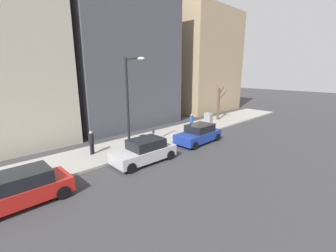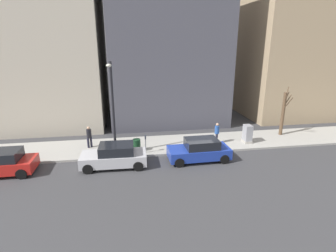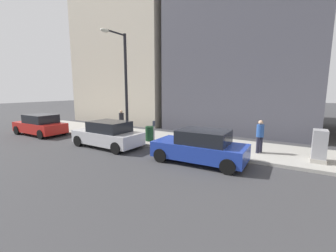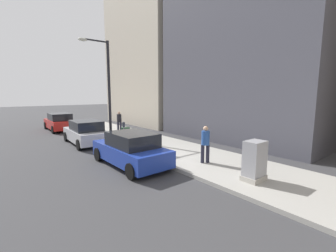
# 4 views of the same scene
# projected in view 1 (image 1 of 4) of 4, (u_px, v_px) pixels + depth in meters

# --- Properties ---
(ground_plane) EXTENTS (120.00, 120.00, 0.00)m
(ground_plane) POSITION_uv_depth(u_px,v_px,m) (191.00, 139.00, 19.67)
(ground_plane) COLOR #38383A
(sidewalk) EXTENTS (4.00, 36.00, 0.15)m
(sidewalk) POSITION_uv_depth(u_px,v_px,m) (175.00, 134.00, 21.04)
(sidewalk) COLOR #9E9B93
(sidewalk) RESTS_ON ground
(parked_car_blue) EXTENTS (2.00, 4.24, 1.52)m
(parked_car_blue) POSITION_uv_depth(u_px,v_px,m) (199.00, 134.00, 18.50)
(parked_car_blue) COLOR #1E389E
(parked_car_blue) RESTS_ON ground
(parked_car_silver) EXTENTS (2.03, 4.25, 1.52)m
(parked_car_silver) POSITION_uv_depth(u_px,v_px,m) (144.00, 151.00, 14.56)
(parked_car_silver) COLOR #B7B7BC
(parked_car_silver) RESTS_ON ground
(parked_car_red) EXTENTS (1.92, 4.20, 1.52)m
(parked_car_red) POSITION_uv_depth(u_px,v_px,m) (20.00, 189.00, 9.88)
(parked_car_red) COLOR red
(parked_car_red) RESTS_ON ground
(parking_meter) EXTENTS (0.14, 0.10, 1.35)m
(parking_meter) POSITION_uv_depth(u_px,v_px,m) (153.00, 136.00, 17.07)
(parking_meter) COLOR slate
(parking_meter) RESTS_ON sidewalk
(utility_box) EXTENTS (0.83, 0.61, 1.43)m
(utility_box) POSITION_uv_depth(u_px,v_px,m) (208.00, 120.00, 23.25)
(utility_box) COLOR #A8A399
(utility_box) RESTS_ON sidewalk
(streetlamp) EXTENTS (1.97, 0.32, 6.50)m
(streetlamp) POSITION_uv_depth(u_px,v_px,m) (130.00, 99.00, 14.78)
(streetlamp) COLOR black
(streetlamp) RESTS_ON sidewalk
(bare_tree) EXTENTS (1.82, 1.05, 4.05)m
(bare_tree) POSITION_uv_depth(u_px,v_px,m) (219.00, 103.00, 26.38)
(bare_tree) COLOR brown
(bare_tree) RESTS_ON sidewalk
(trash_bin) EXTENTS (0.56, 0.56, 0.90)m
(trash_bin) POSITION_uv_depth(u_px,v_px,m) (143.00, 141.00, 17.05)
(trash_bin) COLOR #14381E
(trash_bin) RESTS_ON sidewalk
(pedestrian_near_meter) EXTENTS (0.37, 0.36, 1.66)m
(pedestrian_near_meter) POSITION_uv_depth(u_px,v_px,m) (191.00, 121.00, 21.64)
(pedestrian_near_meter) COLOR #1E1E2D
(pedestrian_near_meter) RESTS_ON sidewalk
(pedestrian_midblock) EXTENTS (0.36, 0.36, 1.66)m
(pedestrian_midblock) POSITION_uv_depth(u_px,v_px,m) (91.00, 141.00, 15.46)
(pedestrian_midblock) COLOR #1E1E2D
(pedestrian_midblock) RESTS_ON sidewalk
(office_tower_left) EXTENTS (10.68, 10.68, 14.16)m
(office_tower_left) POSITION_uv_depth(u_px,v_px,m) (193.00, 62.00, 34.41)
(office_tower_left) COLOR tan
(office_tower_left) RESTS_ON ground
(office_block_center) EXTENTS (11.23, 11.23, 14.84)m
(office_block_center) POSITION_uv_depth(u_px,v_px,m) (110.00, 56.00, 24.96)
(office_block_center) COLOR #4C4C56
(office_block_center) RESTS_ON ground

